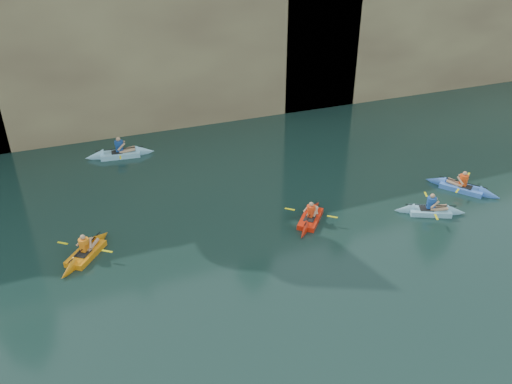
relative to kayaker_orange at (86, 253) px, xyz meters
name	(u,v)px	position (x,y,z in m)	size (l,w,h in m)	color
cliff	(108,3)	(4.25, 19.69, 5.86)	(70.00, 16.00, 12.00)	tan
cliff_slab_center	(164,25)	(6.25, 12.29, 5.56)	(24.00, 2.40, 11.40)	#9C8D5F
cliff_slab_east	(449,17)	(26.25, 12.29, 4.78)	(26.00, 2.40, 9.84)	#9C8D5F
sea_cave_center	(65,113)	(0.25, 11.64, 1.46)	(3.50, 1.00, 3.20)	black
sea_cave_east	(297,75)	(14.25, 11.64, 2.11)	(5.00, 1.00, 4.50)	black
kayaker_orange	(86,253)	(0.00, 0.00, 0.00)	(2.40, 2.78, 1.14)	orange
kayaker_ltblue_near	(430,210)	(13.66, -2.31, 0.00)	(2.95, 2.10, 1.16)	#83BDDC
kayaker_red_far	(310,218)	(8.74, -0.96, -0.01)	(2.49, 2.68, 1.10)	red
kayaker_ltblue_mid	(120,154)	(2.53, 8.41, 0.02)	(3.59, 2.61, 1.34)	#89C6E6
kayaker_blue_east	(462,187)	(16.36, -1.21, 0.00)	(2.43, 3.15, 1.18)	#437AE7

